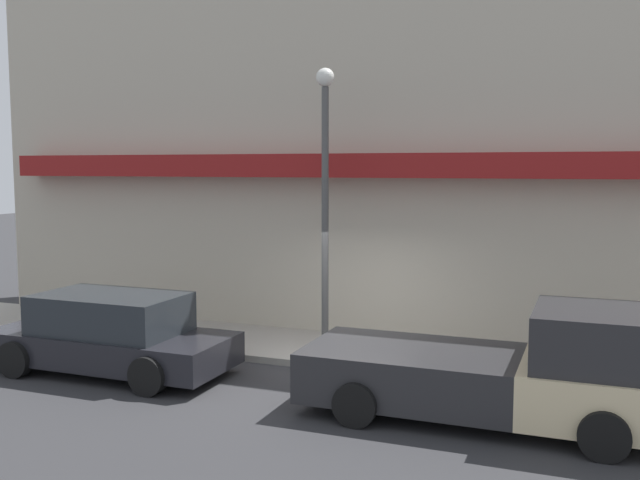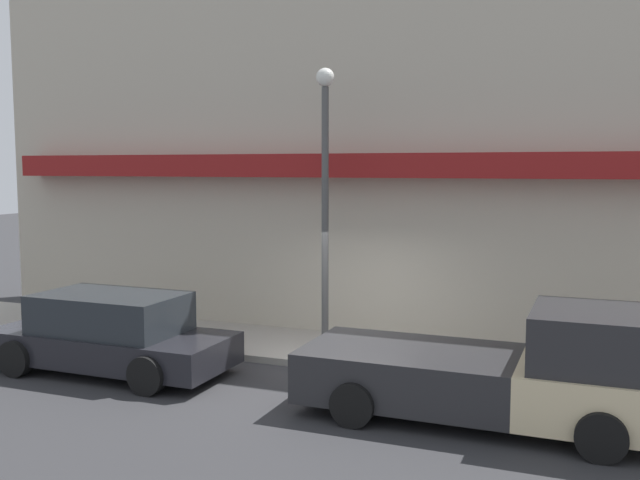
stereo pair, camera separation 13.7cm
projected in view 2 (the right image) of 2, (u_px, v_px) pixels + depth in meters
ground_plane at (337, 372)px, 13.15m from camera, size 80.00×80.00×0.00m
sidewalk at (358, 353)px, 14.28m from camera, size 36.00×2.45×0.13m
building at (398, 141)px, 16.32m from camera, size 19.80×3.80×11.38m
pickup_truck at (508, 372)px, 10.48m from camera, size 5.43×2.25×1.78m
parked_car at (111, 334)px, 13.11m from camera, size 4.55×2.03×1.46m
fire_hydrant at (159, 321)px, 15.53m from camera, size 0.19×0.19×0.59m
street_lamp at (325, 176)px, 13.96m from camera, size 0.36×0.36×5.55m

